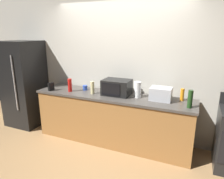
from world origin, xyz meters
TOP-DOWN VIEW (x-y plane):
  - ground_plane at (0.00, 0.00)m, footprint 8.00×8.00m
  - back_wall at (0.00, 0.81)m, footprint 6.40×0.10m
  - counter_run at (0.00, 0.40)m, footprint 2.84×0.64m
  - refrigerator at (-2.05, 0.40)m, footprint 0.72×0.73m
  - microwave at (0.07, 0.45)m, footprint 0.48×0.35m
  - toaster_oven at (0.83, 0.46)m, footprint 0.34×0.26m
  - paper_towel_roll at (0.44, 0.45)m, footprint 0.12×0.12m
  - cordless_phone at (-1.17, 0.21)m, footprint 0.08×0.12m
  - bottle_hot_sauce at (-0.81, 0.30)m, footprint 0.07×0.07m
  - bottle_hand_soap at (-0.35, 0.33)m, footprint 0.07×0.07m
  - bottle_dish_soap at (1.15, 0.57)m, footprint 0.06×0.06m
  - bottle_wine at (1.28, 0.27)m, footprint 0.07×0.07m
  - mug_blue at (-0.60, 0.49)m, footprint 0.09×0.09m

SIDE VIEW (x-z plane):
  - ground_plane at x=0.00m, z-range 0.00..0.00m
  - counter_run at x=0.00m, z-range 0.00..0.90m
  - refrigerator at x=-2.05m, z-range 0.00..1.80m
  - mug_blue at x=-0.60m, z-range 0.90..0.99m
  - cordless_phone at x=-1.17m, z-range 0.90..1.05m
  - bottle_dish_soap at x=1.15m, z-range 0.90..1.10m
  - toaster_oven at x=0.83m, z-range 0.90..1.11m
  - bottle_hand_soap at x=-0.35m, z-range 0.90..1.12m
  - bottle_hot_sauce at x=-0.81m, z-range 0.90..1.14m
  - bottle_wine at x=1.28m, z-range 0.90..1.16m
  - microwave at x=0.07m, z-range 0.90..1.17m
  - paper_towel_roll at x=0.44m, z-range 0.90..1.17m
  - back_wall at x=0.00m, z-range 0.00..2.70m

